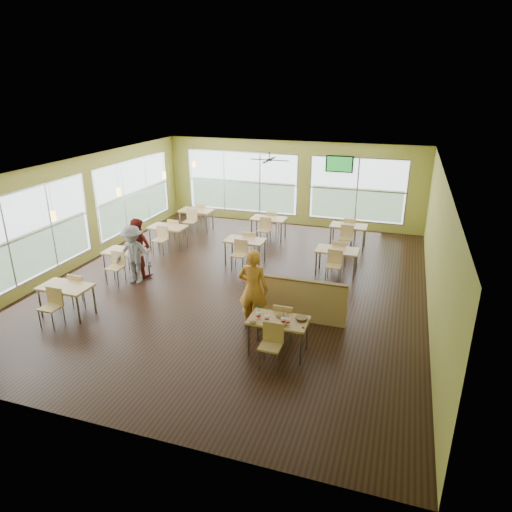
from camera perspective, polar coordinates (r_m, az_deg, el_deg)
name	(u,v)px	position (r m, az deg, el deg)	size (l,w,h in m)	color
room	(237,228)	(12.16, -2.43, 3.55)	(12.00, 12.04, 3.20)	black
window_bays	(196,199)	(15.93, -7.54, 7.11)	(9.24, 10.24, 2.38)	white
main_table	(278,325)	(9.34, 2.80, -8.56)	(1.22, 1.52, 0.87)	#D9B275
half_wall_divider	(295,299)	(10.64, 4.89, -5.40)	(2.40, 0.14, 1.04)	#D9B275
dining_tables	(225,239)	(14.34, -3.92, 2.17)	(6.92, 8.72, 0.87)	#D9B275
pendant_lights	(142,183)	(13.93, -14.07, 8.81)	(0.11, 7.31, 0.86)	#2D2119
ceiling_fan	(269,160)	(14.63, 1.68, 11.93)	(1.25, 1.25, 0.29)	#2D2119
tv_backwall	(339,164)	(17.14, 10.39, 11.24)	(1.00, 0.07, 0.60)	black
man_plaid	(253,289)	(10.11, -0.36, -4.16)	(0.69, 0.45, 1.88)	#D46017
patron_maroon	(138,247)	(13.34, -14.55, 1.06)	(0.83, 0.64, 1.70)	maroon
patron_grey	(133,255)	(12.88, -15.09, 0.18)	(1.06, 0.61, 1.65)	slate
cup_blue	(259,315)	(9.27, 0.32, -7.41)	(0.10, 0.10, 0.38)	white
cup_yellow	(267,318)	(9.17, 1.36, -7.78)	(0.10, 0.10, 0.36)	white
cup_red_near	(283,321)	(9.09, 3.42, -8.08)	(0.10, 0.10, 0.36)	white
cup_red_far	(288,321)	(9.08, 4.01, -8.16)	(0.09, 0.09, 0.33)	white
food_basket	(301,318)	(9.29, 5.70, -7.76)	(0.25, 0.25, 0.06)	black
ketchup_cup	(303,327)	(9.02, 5.91, -8.87)	(0.05, 0.05, 0.02)	maroon
wrapper_left	(253,322)	(9.14, -0.42, -8.27)	(0.14, 0.13, 0.04)	olive
wrapper_mid	(280,316)	(9.37, 3.06, -7.47)	(0.21, 0.18, 0.05)	olive
wrapper_right	(284,325)	(9.05, 3.53, -8.62)	(0.13, 0.12, 0.03)	olive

